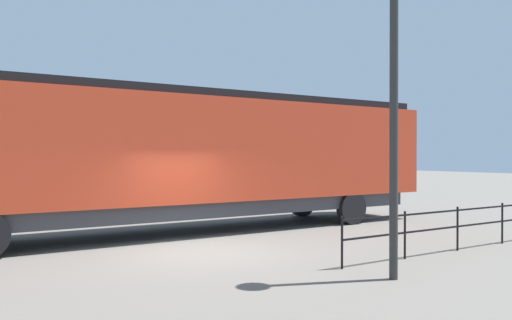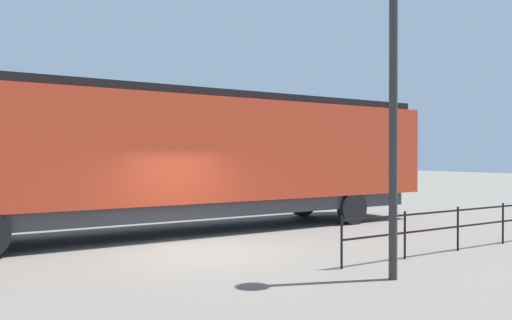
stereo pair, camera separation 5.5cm
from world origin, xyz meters
The scene contains 4 objects.
ground_plane centered at (0.00, 0.00, 0.00)m, with size 120.00×120.00×0.00m, color #666059.
locomotive centered at (-3.17, 1.45, 2.39)m, with size 3.07×17.27×4.26m.
lamp_post centered at (4.34, 1.84, 4.58)m, with size 0.58×0.58×6.16m.
platform_fence centered at (3.17, 7.25, 0.71)m, with size 0.05×11.34×1.08m.
Camera 2 is at (10.99, -5.38, 2.32)m, focal length 35.41 mm.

